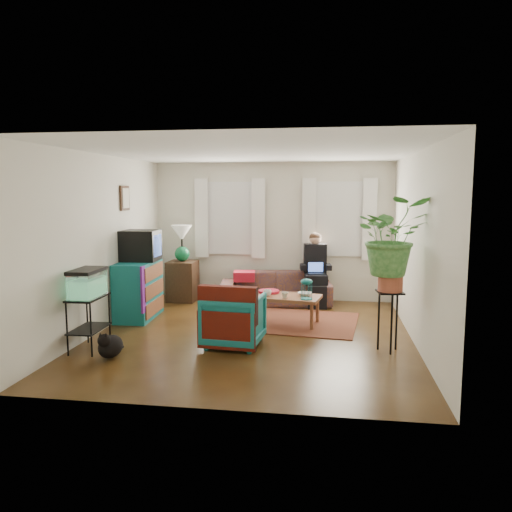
% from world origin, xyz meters
% --- Properties ---
extents(floor, '(4.50, 5.00, 0.01)m').
position_xyz_m(floor, '(0.00, 0.00, 0.00)').
color(floor, '#4F2B14').
rests_on(floor, ground).
extents(ceiling, '(4.50, 5.00, 0.01)m').
position_xyz_m(ceiling, '(0.00, 0.00, 2.60)').
color(ceiling, white).
rests_on(ceiling, wall_back).
extents(wall_back, '(4.50, 0.01, 2.60)m').
position_xyz_m(wall_back, '(0.00, 2.50, 1.30)').
color(wall_back, silver).
rests_on(wall_back, floor).
extents(wall_front, '(4.50, 0.01, 2.60)m').
position_xyz_m(wall_front, '(0.00, -2.50, 1.30)').
color(wall_front, silver).
rests_on(wall_front, floor).
extents(wall_left, '(0.01, 5.00, 2.60)m').
position_xyz_m(wall_left, '(-2.25, 0.00, 1.30)').
color(wall_left, silver).
rests_on(wall_left, floor).
extents(wall_right, '(0.01, 5.00, 2.60)m').
position_xyz_m(wall_right, '(2.25, 0.00, 1.30)').
color(wall_right, silver).
rests_on(wall_right, floor).
extents(window_left, '(1.08, 0.04, 1.38)m').
position_xyz_m(window_left, '(-0.80, 2.48, 1.55)').
color(window_left, white).
rests_on(window_left, wall_back).
extents(window_right, '(1.08, 0.04, 1.38)m').
position_xyz_m(window_right, '(1.25, 2.48, 1.55)').
color(window_right, white).
rests_on(window_right, wall_back).
extents(curtains_left, '(1.36, 0.06, 1.50)m').
position_xyz_m(curtains_left, '(-0.80, 2.40, 1.55)').
color(curtains_left, white).
rests_on(curtains_left, wall_back).
extents(curtains_right, '(1.36, 0.06, 1.50)m').
position_xyz_m(curtains_right, '(1.25, 2.40, 1.55)').
color(curtains_right, white).
rests_on(curtains_right, wall_back).
extents(picture_frame, '(0.04, 0.32, 0.40)m').
position_xyz_m(picture_frame, '(-2.21, 0.85, 1.95)').
color(picture_frame, '#3D2616').
rests_on(picture_frame, wall_left).
extents(area_rug, '(2.17, 1.82, 0.01)m').
position_xyz_m(area_rug, '(0.52, 0.82, 0.01)').
color(area_rug, brown).
rests_on(area_rug, floor).
extents(sofa, '(2.09, 1.05, 0.78)m').
position_xyz_m(sofa, '(0.12, 2.05, 0.39)').
color(sofa, brown).
rests_on(sofa, floor).
extents(seated_person, '(0.58, 0.68, 1.20)m').
position_xyz_m(seated_person, '(0.84, 2.15, 0.60)').
color(seated_person, black).
rests_on(seated_person, sofa).
extents(side_table, '(0.53, 0.53, 0.75)m').
position_xyz_m(side_table, '(-1.65, 2.08, 0.38)').
color(side_table, '#432E19').
rests_on(side_table, floor).
extents(table_lamp, '(0.39, 0.39, 0.69)m').
position_xyz_m(table_lamp, '(-1.65, 2.08, 1.08)').
color(table_lamp, white).
rests_on(table_lamp, side_table).
extents(dresser, '(0.56, 1.06, 0.93)m').
position_xyz_m(dresser, '(-1.99, 0.73, 0.47)').
color(dresser, '#135473').
rests_on(dresser, floor).
extents(crt_tv, '(0.59, 0.54, 0.50)m').
position_xyz_m(crt_tv, '(-1.97, 0.84, 1.18)').
color(crt_tv, black).
rests_on(crt_tv, dresser).
extents(aquarium_stand, '(0.37, 0.64, 0.71)m').
position_xyz_m(aquarium_stand, '(-2.00, -0.96, 0.35)').
color(aquarium_stand, black).
rests_on(aquarium_stand, floor).
extents(aquarium, '(0.33, 0.58, 0.37)m').
position_xyz_m(aquarium, '(-2.00, -0.96, 0.89)').
color(aquarium, '#7FD899').
rests_on(aquarium, aquarium_stand).
extents(black_cat, '(0.28, 0.42, 0.36)m').
position_xyz_m(black_cat, '(-1.58, -1.25, 0.18)').
color(black_cat, black).
rests_on(black_cat, floor).
extents(armchair, '(0.80, 0.76, 0.77)m').
position_xyz_m(armchair, '(-0.17, -0.50, 0.38)').
color(armchair, navy).
rests_on(armchair, floor).
extents(serape_throw, '(0.78, 0.24, 0.63)m').
position_xyz_m(serape_throw, '(-0.19, -0.80, 0.54)').
color(serape_throw, '#9E0A0A').
rests_on(serape_throw, armchair).
extents(coffee_table, '(1.17, 0.77, 0.45)m').
position_xyz_m(coffee_table, '(0.41, 0.67, 0.23)').
color(coffee_table, brown).
rests_on(coffee_table, floor).
extents(cup_a, '(0.14, 0.14, 0.10)m').
position_xyz_m(cup_a, '(0.15, 0.61, 0.50)').
color(cup_a, white).
rests_on(cup_a, coffee_table).
extents(cup_b, '(0.11, 0.11, 0.09)m').
position_xyz_m(cup_b, '(0.43, 0.49, 0.50)').
color(cup_b, beige).
rests_on(cup_b, coffee_table).
extents(bowl, '(0.25, 0.25, 0.05)m').
position_xyz_m(bowl, '(0.72, 0.72, 0.48)').
color(bowl, white).
rests_on(bowl, coffee_table).
extents(snack_tray, '(0.39, 0.39, 0.04)m').
position_xyz_m(snack_tray, '(0.14, 0.87, 0.47)').
color(snack_tray, '#B21414').
rests_on(snack_tray, coffee_table).
extents(birdcage, '(0.21, 0.21, 0.32)m').
position_xyz_m(birdcage, '(0.76, 0.46, 0.61)').
color(birdcage, '#115B6B').
rests_on(birdcage, coffee_table).
extents(plant_stand, '(0.38, 0.38, 0.79)m').
position_xyz_m(plant_stand, '(1.86, -0.46, 0.40)').
color(plant_stand, black).
rests_on(plant_stand, floor).
extents(potted_plant, '(1.00, 0.89, 1.01)m').
position_xyz_m(potted_plant, '(1.86, -0.46, 1.34)').
color(potted_plant, '#599947').
rests_on(potted_plant, plant_stand).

